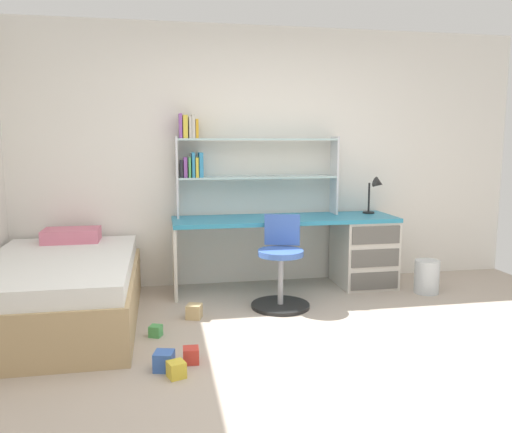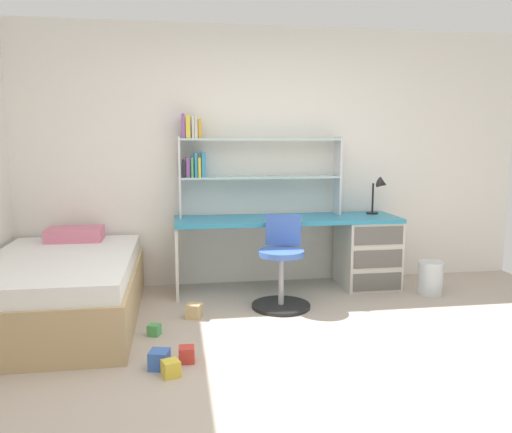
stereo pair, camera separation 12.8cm
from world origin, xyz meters
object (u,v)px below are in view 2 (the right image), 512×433
bed_platform (61,289)px  toy_block_blue_1 (159,360)px  toy_block_yellow_2 (171,368)px  desk (345,247)px  bookshelf_hutch (237,158)px  toy_block_natural_4 (194,311)px  toy_block_red_3 (187,354)px  swivel_chair (282,271)px  waste_bin (430,278)px  toy_block_green_0 (154,330)px  desk_lamp (380,189)px

bed_platform → toy_block_blue_1: bearing=-51.5°
toy_block_yellow_2 → toy_block_blue_1: bearing=121.8°
desk → bookshelf_hutch: 1.40m
toy_block_natural_4 → bookshelf_hutch: bearing=62.2°
toy_block_yellow_2 → toy_block_red_3: size_ratio=0.98×
bookshelf_hutch → bed_platform: (-1.54, -0.81, -1.02)m
toy_block_blue_1 → toy_block_natural_4: 0.97m
swivel_chair → toy_block_blue_1: 1.55m
waste_bin → toy_block_yellow_2: size_ratio=3.16×
toy_block_yellow_2 → toy_block_natural_4: 1.07m
toy_block_yellow_2 → toy_block_red_3: (0.10, 0.19, 0.00)m
toy_block_natural_4 → toy_block_yellow_2: bearing=-99.8°
swivel_chair → toy_block_red_3: (-0.86, -1.04, -0.27)m
desk → toy_block_green_0: 2.17m
waste_bin → toy_block_red_3: size_ratio=3.10×
toy_block_yellow_2 → swivel_chair: bearing=52.0°
toy_block_green_0 → toy_block_red_3: 0.57m
waste_bin → toy_block_red_3: 2.63m
bed_platform → toy_block_natural_4: bearing=-4.2°
swivel_chair → toy_block_natural_4: bearing=-167.3°
bookshelf_hutch → toy_block_red_3: (-0.55, -1.76, -1.24)m
toy_block_blue_1 → waste_bin: bearing=26.2°
waste_bin → toy_block_natural_4: waste_bin is taller
desk_lamp → toy_block_green_0: (-2.25, -1.14, -0.93)m
desk_lamp → swivel_chair: (-1.15, -0.62, -0.65)m
toy_block_yellow_2 → toy_block_natural_4: (0.18, 1.06, 0.01)m
swivel_chair → toy_block_red_3: bearing=-129.6°
toy_block_green_0 → toy_block_natural_4: toy_block_natural_4 is taller
bookshelf_hutch → desk_lamp: (1.46, -0.10, -0.32)m
desk → waste_bin: bearing=-28.9°
toy_block_red_3 → toy_block_natural_4: size_ratio=0.88×
toy_block_red_3 → toy_block_natural_4: (0.08, 0.86, 0.01)m
bookshelf_hutch → desk_lamp: bookshelf_hutch is taller
bed_platform → waste_bin: (3.33, 0.23, -0.11)m
toy_block_green_0 → waste_bin: bearing=14.2°
bookshelf_hutch → toy_block_red_3: 2.22m
bed_platform → waste_bin: bearing=3.9°
desk_lamp → toy_block_blue_1: 2.94m
waste_bin → toy_block_blue_1: bearing=-153.8°
toy_block_green_0 → toy_block_natural_4: 0.47m
desk → desk_lamp: bearing=12.7°
desk → toy_block_blue_1: 2.46m
desk → waste_bin: desk is taller
bookshelf_hutch → toy_block_blue_1: bookshelf_hutch is taller
bookshelf_hutch → toy_block_green_0: size_ratio=19.01×
bookshelf_hutch → toy_block_red_3: bearing=-107.4°
bookshelf_hutch → toy_block_natural_4: bookshelf_hutch is taller
bookshelf_hutch → desk: bearing=-9.8°
toy_block_green_0 → toy_block_yellow_2: 0.72m
desk → waste_bin: 0.86m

